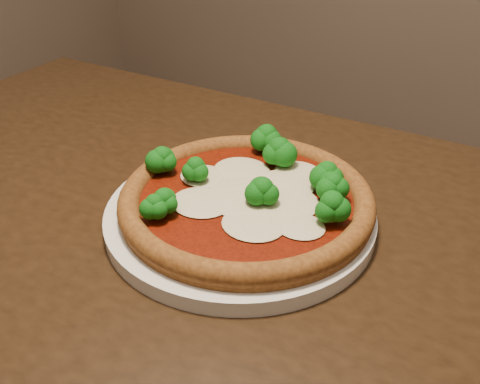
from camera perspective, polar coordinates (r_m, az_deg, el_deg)
The scene contains 3 objects.
dining_table at distance 0.65m, azimuth -5.25°, elevation -12.77°, with size 1.23×0.87×0.75m.
plate at distance 0.62m, azimuth -0.00°, elevation -2.42°, with size 0.31×0.31×0.02m, color silver.
pizza at distance 0.61m, azimuth 0.93°, elevation -0.34°, with size 0.29×0.29×0.06m.
Camera 1 is at (0.16, -0.17, 1.11)m, focal length 40.00 mm.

